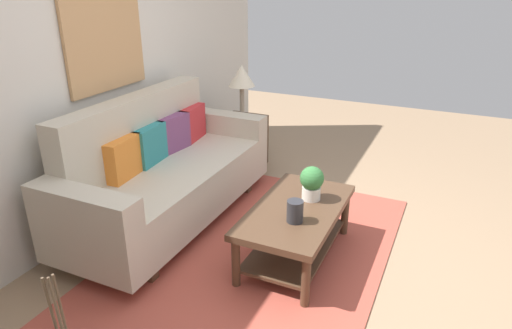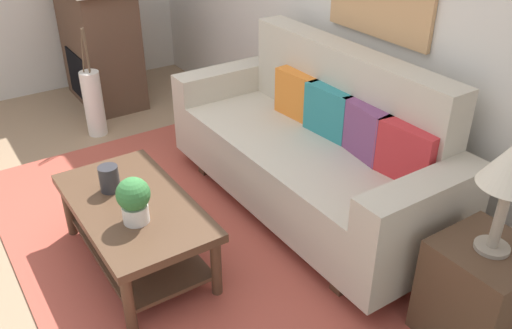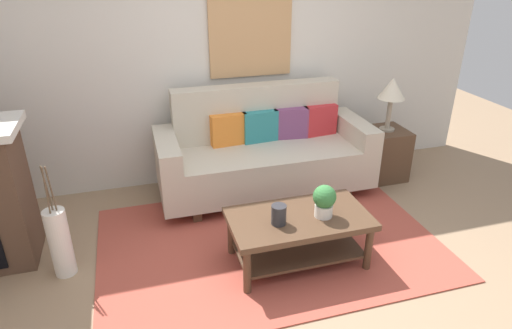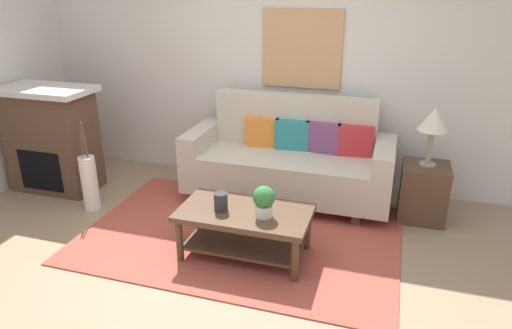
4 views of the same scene
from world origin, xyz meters
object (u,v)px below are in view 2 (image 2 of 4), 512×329
at_px(tabletop_vase, 109,179).
at_px(throw_pillow_plum, 365,131).
at_px(throw_pillow_orange, 298,95).
at_px(coffee_table, 135,219).
at_px(throw_pillow_teal, 329,112).
at_px(side_table, 479,294).
at_px(floor_vase, 94,104).
at_px(couch, 312,151).
at_px(potted_plant_tabletop, 134,199).
at_px(throw_pillow_crimson, 406,153).
at_px(fireplace, 99,42).

bearing_deg(tabletop_vase, throw_pillow_plum, 66.63).
distance_m(throw_pillow_orange, coffee_table, 1.42).
xyz_separation_m(throw_pillow_teal, throw_pillow_plum, (0.33, 0.00, 0.00)).
bearing_deg(tabletop_vase, side_table, 36.53).
bearing_deg(floor_vase, side_table, 13.65).
height_order(couch, throw_pillow_teal, couch).
bearing_deg(side_table, couch, 177.66).
xyz_separation_m(throw_pillow_teal, floor_vase, (-1.88, -0.97, -0.40)).
xyz_separation_m(coffee_table, potted_plant_tabletop, (0.18, -0.05, 0.26)).
height_order(tabletop_vase, floor_vase, tabletop_vase).
xyz_separation_m(throw_pillow_plum, potted_plant_tabletop, (-0.24, -1.40, -0.11)).
xyz_separation_m(throw_pillow_orange, potted_plant_tabletop, (0.42, -1.40, -0.11)).
bearing_deg(throw_pillow_teal, throw_pillow_crimson, 0.00).
height_order(couch, throw_pillow_plum, couch).
bearing_deg(throw_pillow_crimson, potted_plant_tabletop, -112.14).
xyz_separation_m(throw_pillow_orange, throw_pillow_teal, (0.33, 0.00, 0.00)).
xyz_separation_m(couch, throw_pillow_plum, (0.33, 0.13, 0.25)).
xyz_separation_m(throw_pillow_plum, side_table, (1.04, -0.18, -0.40)).
xyz_separation_m(tabletop_vase, fireplace, (-2.28, 0.76, 0.08)).
height_order(throw_pillow_teal, throw_pillow_plum, same).
bearing_deg(potted_plant_tabletop, throw_pillow_orange, 106.91).
bearing_deg(tabletop_vase, coffee_table, 16.10).
bearing_deg(tabletop_vase, throw_pillow_crimson, 56.25).
height_order(throw_pillow_crimson, fireplace, fireplace).
bearing_deg(couch, floor_vase, -155.80).
bearing_deg(throw_pillow_plum, side_table, -9.95).
relative_size(couch, coffee_table, 1.95).
distance_m(throw_pillow_orange, potted_plant_tabletop, 1.46).
bearing_deg(throw_pillow_crimson, coffee_table, -119.03).
bearing_deg(coffee_table, throw_pillow_orange, 100.31).
distance_m(throw_pillow_orange, throw_pillow_plum, 0.66).
xyz_separation_m(throw_pillow_orange, side_table, (1.70, -0.18, -0.40)).
bearing_deg(potted_plant_tabletop, throw_pillow_teal, 93.84).
relative_size(throw_pillow_teal, floor_vase, 0.64).
bearing_deg(throw_pillow_plum, throw_pillow_crimson, 0.00).
relative_size(throw_pillow_orange, tabletop_vase, 2.30).
distance_m(throw_pillow_plum, throw_pillow_crimson, 0.33).
height_order(throw_pillow_crimson, floor_vase, throw_pillow_crimson).
xyz_separation_m(throw_pillow_orange, coffee_table, (0.24, -1.35, -0.37)).
bearing_deg(fireplace, side_table, 6.61).
bearing_deg(side_table, throw_pillow_orange, 173.88).
relative_size(throw_pillow_plum, fireplace, 0.31).
bearing_deg(throw_pillow_orange, floor_vase, -147.93).
bearing_deg(floor_vase, throw_pillow_crimson, 20.92).
distance_m(coffee_table, fireplace, 2.59).
bearing_deg(coffee_table, potted_plant_tabletop, -15.36).
xyz_separation_m(potted_plant_tabletop, fireplace, (-2.65, 0.76, 0.02)).
height_order(side_table, floor_vase, floor_vase).
bearing_deg(couch, side_table, -2.34).
relative_size(throw_pillow_plum, potted_plant_tabletop, 1.37).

